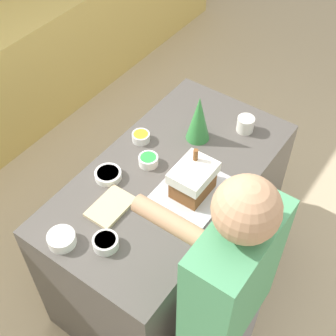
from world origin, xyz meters
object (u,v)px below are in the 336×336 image
(candy_bowl_beside_tree, at_px, (106,242))
(mug, at_px, (245,124))
(candy_bowl_center_rear, at_px, (62,239))
(person, at_px, (225,312))
(gingerbread_house, at_px, (193,180))
(baking_tray, at_px, (192,192))
(candy_bowl_far_left, at_px, (141,137))
(decorative_tree, at_px, (199,118))
(candy_bowl_near_tray_left, at_px, (108,175))
(cookbook, at_px, (110,207))
(candy_bowl_behind_tray, at_px, (148,160))

(candy_bowl_beside_tree, height_order, mug, mug)
(candy_bowl_center_rear, bearing_deg, person, -77.41)
(gingerbread_house, bearing_deg, candy_bowl_center_rear, 151.69)
(baking_tray, height_order, candy_bowl_beside_tree, candy_bowl_beside_tree)
(gingerbread_house, bearing_deg, candy_bowl_far_left, 71.42)
(candy_bowl_far_left, bearing_deg, baking_tray, -108.62)
(baking_tray, bearing_deg, gingerbread_house, 26.28)
(baking_tray, relative_size, decorative_tree, 1.40)
(candy_bowl_center_rear, bearing_deg, candy_bowl_far_left, 9.05)
(candy_bowl_far_left, distance_m, candy_bowl_near_tray_left, 0.32)
(gingerbread_house, distance_m, mug, 0.55)
(candy_bowl_near_tray_left, bearing_deg, cookbook, -136.58)
(candy_bowl_beside_tree, bearing_deg, gingerbread_house, -16.57)
(candy_bowl_behind_tray, height_order, candy_bowl_center_rear, candy_bowl_center_rear)
(baking_tray, distance_m, cookbook, 0.41)
(candy_bowl_near_tray_left, relative_size, person, 0.08)
(candy_bowl_beside_tree, distance_m, cookbook, 0.22)
(candy_bowl_behind_tray, relative_size, candy_bowl_beside_tree, 0.88)
(mug, bearing_deg, gingerbread_house, -178.95)
(candy_bowl_beside_tree, bearing_deg, candy_bowl_far_left, 24.56)
(gingerbread_house, xyz_separation_m, candy_bowl_beside_tree, (-0.49, 0.15, -0.07))
(candy_bowl_behind_tray, distance_m, candy_bowl_far_left, 0.18)
(baking_tray, height_order, candy_bowl_behind_tray, candy_bowl_behind_tray)
(cookbook, xyz_separation_m, mug, (0.86, -0.26, 0.03))
(candy_bowl_far_left, bearing_deg, person, -122.80)
(baking_tray, xyz_separation_m, candy_bowl_near_tray_left, (-0.17, 0.41, 0.02))
(candy_bowl_center_rear, bearing_deg, candy_bowl_beside_tree, -59.44)
(baking_tray, relative_size, candy_bowl_beside_tree, 3.31)
(candy_bowl_beside_tree, xyz_separation_m, person, (0.07, -0.59, -0.09))
(cookbook, height_order, mug, mug)
(candy_bowl_far_left, xyz_separation_m, mug, (0.40, -0.43, 0.02))
(candy_bowl_behind_tray, xyz_separation_m, cookbook, (-0.34, -0.03, -0.02))
(candy_bowl_behind_tray, distance_m, mug, 0.60)
(decorative_tree, relative_size, candy_bowl_far_left, 2.84)
(decorative_tree, distance_m, candy_bowl_center_rear, 0.95)
(baking_tray, relative_size, candy_bowl_center_rear, 3.03)
(candy_bowl_near_tray_left, bearing_deg, gingerbread_house, -67.60)
(mug, bearing_deg, candy_bowl_beside_tree, 172.57)
(mug, bearing_deg, candy_bowl_far_left, 133.42)
(baking_tray, xyz_separation_m, gingerbread_house, (0.00, 0.00, 0.09))
(candy_bowl_far_left, relative_size, mug, 1.03)
(decorative_tree, bearing_deg, candy_bowl_near_tray_left, 157.60)
(gingerbread_house, distance_m, decorative_tree, 0.40)
(person, bearing_deg, gingerbread_house, 46.57)
(cookbook, relative_size, person, 0.13)
(decorative_tree, distance_m, candy_bowl_near_tray_left, 0.57)
(gingerbread_house, distance_m, candy_bowl_center_rear, 0.68)
(person, bearing_deg, candy_bowl_beside_tree, 96.61)
(candy_bowl_center_rear, relative_size, person, 0.08)
(candy_bowl_far_left, distance_m, candy_bowl_center_rear, 0.75)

